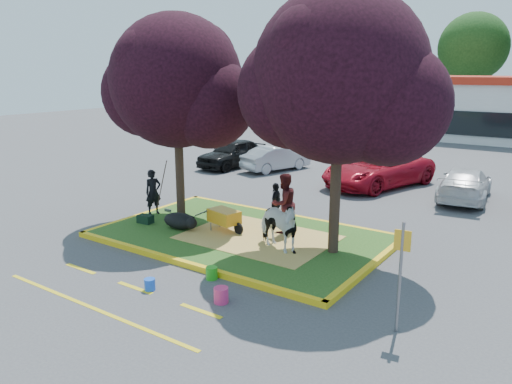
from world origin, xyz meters
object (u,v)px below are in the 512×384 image
Objects in this scene: bucket_blue at (150,284)px; handler at (153,192)px; cow at (277,225)px; calf at (179,221)px; bucket_pink at (221,295)px; wheelbarrow at (224,217)px; car_silver at (276,158)px; sign_post at (401,267)px; bucket_green at (212,273)px; car_black at (233,153)px.

handler is at bearing 134.68° from bucket_blue.
calf is (-3.47, -0.10, -0.47)m from cow.
bucket_blue is (2.25, -3.41, -0.26)m from calf.
cow is at bearing 99.62° from bucket_pink.
cow is 1.11× the size of handler.
car_silver reaches higher than wheelbarrow.
bucket_green is at bearing 175.11° from sign_post.
car_black is at bearing 134.54° from calf.
bucket_blue is at bearing 127.76° from car_silver.
car_black is at bearing 139.74° from wheelbarrow.
car_silver reaches higher than bucket_green.
bucket_green is 0.07× the size of car_black.
bucket_blue is at bearing -62.78° from wheelbarrow.
cow is at bearing -74.51° from handler.
handler reaches higher than cow.
bucket_green is at bearing -18.82° from calf.
car_silver is at bearing 16.45° from car_black.
bucket_pink is 15.43m from car_black.
handler is 5.83m from bucket_blue.
sign_post is at bearing 1.27° from bucket_green.
bucket_pink reaches higher than bucket_blue.
car_black is (-6.41, 8.91, 0.10)m from wheelbarrow.
bucket_green is 1.28m from bucket_pink.
sign_post reaches higher than handler.
car_black is (-3.28, 8.79, -0.19)m from handler.
handler is 9.76m from sign_post.
bucket_pink is (0.96, -0.85, 0.02)m from bucket_green.
calf is 7.87m from sign_post.
car_black is (-12.64, 11.52, -0.63)m from sign_post.
wheelbarrow is (-2.16, 0.48, -0.25)m from cow.
cow is 4.89× the size of bucket_pink.
bucket_green is (-4.52, -0.10, -1.19)m from sign_post.
car_silver is (-5.81, 12.10, 0.45)m from bucket_green.
car_black is at bearing 124.97° from bucket_green.
wheelbarrow is 6.80m from sign_post.
bucket_blue is (-1.22, -3.50, -0.73)m from cow.
car_black reaches higher than car_silver.
sign_post is at bearing -99.36° from cow.
car_black is 2.36m from car_silver.
bucket_green is at bearing 58.49° from bucket_blue.
bucket_green is at bearing 138.63° from bucket_pink.
wheelbarrow is at bearing 127.01° from bucket_pink.
car_silver reaches higher than calf.
calf reaches higher than bucket_blue.
car_black is (-5.09, 9.48, 0.32)m from calf.
bucket_green is 0.08× the size of car_silver.
bucket_green is (4.84, -2.83, -0.75)m from handler.
wheelbarrow reaches higher than bucket_green.
calf is at bearing -142.36° from wheelbarrow.
bucket_pink is at bearing -38.97° from wheelbarrow.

